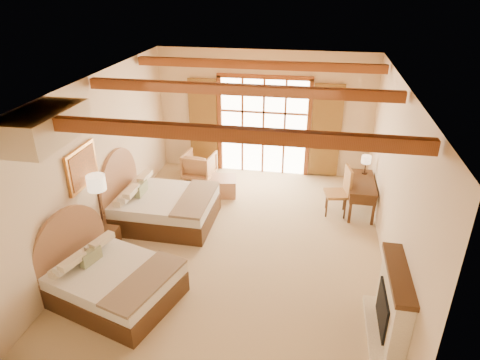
% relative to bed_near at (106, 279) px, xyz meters
% --- Properties ---
extents(floor, '(7.00, 7.00, 0.00)m').
position_rel_bed_near_xyz_m(floor, '(1.85, 1.99, -0.38)').
color(floor, tan).
rests_on(floor, ground).
extents(wall_back, '(5.50, 0.00, 5.50)m').
position_rel_bed_near_xyz_m(wall_back, '(1.85, 5.49, 1.22)').
color(wall_back, beige).
rests_on(wall_back, ground).
extents(wall_left, '(0.00, 7.00, 7.00)m').
position_rel_bed_near_xyz_m(wall_left, '(-0.90, 1.99, 1.22)').
color(wall_left, beige).
rests_on(wall_left, ground).
extents(wall_right, '(0.00, 7.00, 7.00)m').
position_rel_bed_near_xyz_m(wall_right, '(4.60, 1.99, 1.22)').
color(wall_right, beige).
rests_on(wall_right, ground).
extents(ceiling, '(7.00, 7.00, 0.00)m').
position_rel_bed_near_xyz_m(ceiling, '(1.85, 1.99, 2.82)').
color(ceiling, '#B57335').
rests_on(ceiling, ground).
extents(ceiling_beams, '(5.39, 4.60, 0.18)m').
position_rel_bed_near_xyz_m(ceiling_beams, '(1.85, 1.99, 2.70)').
color(ceiling_beams, brown).
rests_on(ceiling_beams, ceiling).
extents(french_doors, '(3.95, 0.08, 2.60)m').
position_rel_bed_near_xyz_m(french_doors, '(1.85, 5.43, 0.87)').
color(french_doors, white).
rests_on(french_doors, ground).
extents(fireplace, '(0.46, 1.40, 1.16)m').
position_rel_bed_near_xyz_m(fireplace, '(4.45, -0.01, 0.13)').
color(fireplace, beige).
rests_on(fireplace, ground).
extents(painting, '(0.06, 0.95, 0.75)m').
position_rel_bed_near_xyz_m(painting, '(-0.86, 1.24, 1.37)').
color(painting, '#C17F3B').
rests_on(painting, wall_left).
extents(canopy_valance, '(0.70, 1.40, 0.45)m').
position_rel_bed_near_xyz_m(canopy_valance, '(-0.55, -0.01, 2.57)').
color(canopy_valance, beige).
rests_on(canopy_valance, ceiling).
extents(bed_near, '(2.32, 1.95, 1.27)m').
position_rel_bed_near_xyz_m(bed_near, '(0.00, 0.00, 0.00)').
color(bed_near, '#422315').
rests_on(bed_near, floor).
extents(bed_far, '(2.11, 1.64, 1.38)m').
position_rel_bed_near_xyz_m(bed_far, '(-0.03, 2.47, 0.03)').
color(bed_far, '#422315').
rests_on(bed_far, floor).
extents(nightstand, '(0.48, 0.48, 0.54)m').
position_rel_bed_near_xyz_m(nightstand, '(-0.58, 1.12, -0.11)').
color(nightstand, '#422315').
rests_on(nightstand, floor).
extents(floor_lamp, '(0.34, 0.34, 1.59)m').
position_rel_bed_near_xyz_m(floor_lamp, '(-0.65, 1.27, 0.97)').
color(floor_lamp, '#322219').
rests_on(floor_lamp, floor).
extents(armchair, '(0.83, 0.85, 0.70)m').
position_rel_bed_near_xyz_m(armchair, '(0.28, 4.74, -0.03)').
color(armchair, '#AB794C').
rests_on(armchair, floor).
extents(ottoman, '(0.68, 0.68, 0.43)m').
position_rel_bed_near_xyz_m(ottoman, '(1.10, 3.94, -0.17)').
color(ottoman, '#9E684A').
rests_on(ottoman, floor).
extents(desk, '(0.58, 1.34, 0.72)m').
position_rel_bed_near_xyz_m(desk, '(4.27, 3.75, 0.00)').
color(desk, '#422315').
rests_on(desk, floor).
extents(desk_chair, '(0.58, 0.57, 1.11)m').
position_rel_bed_near_xyz_m(desk_chair, '(3.77, 3.48, -0.04)').
color(desk_chair, olive).
rests_on(desk_chair, floor).
extents(desk_lamp, '(0.22, 0.22, 0.43)m').
position_rel_bed_near_xyz_m(desk_lamp, '(4.36, 4.17, 0.66)').
color(desk_lamp, '#322219').
rests_on(desk_lamp, desk).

